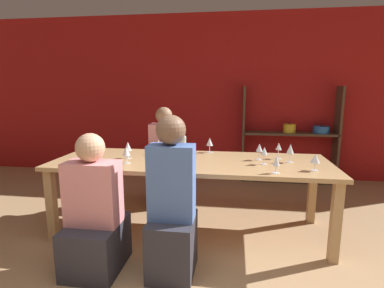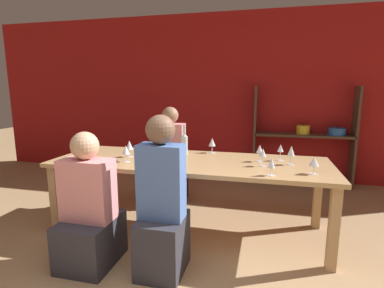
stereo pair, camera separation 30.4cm
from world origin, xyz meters
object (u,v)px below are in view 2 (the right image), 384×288
at_px(wine_bottle_green, 184,143).
at_px(cell_phone, 109,160).
at_px(wine_glass_white_c, 126,151).
at_px(wine_glass_red_b, 280,149).
at_px(wine_glass_white_b, 161,144).
at_px(person_near_b, 89,217).
at_px(wine_glass_empty_a, 87,151).
at_px(wine_glass_red_a, 212,143).
at_px(shelf_unit, 304,150).
at_px(dining_table, 190,168).
at_px(person_near_a, 162,214).
at_px(wine_glass_white_a, 260,150).
at_px(wine_glass_red_e, 271,163).
at_px(wine_glass_white_d, 263,153).
at_px(person_far_a, 171,166).
at_px(wine_glass_red_c, 314,162).
at_px(wine_glass_white_e, 129,146).
at_px(wine_glass_red_d, 291,152).

bearing_deg(wine_bottle_green, cell_phone, -145.51).
distance_m(wine_glass_white_c, wine_glass_red_b, 1.55).
distance_m(wine_glass_white_b, person_near_b, 1.15).
xyz_separation_m(wine_glass_white_c, wine_glass_empty_a, (-0.30, -0.21, 0.02)).
relative_size(wine_glass_red_a, cell_phone, 1.03).
relative_size(shelf_unit, wine_glass_white_c, 9.46).
relative_size(dining_table, person_near_a, 2.14).
xyz_separation_m(wine_glass_white_a, wine_glass_white_b, (-1.09, 0.12, -0.01)).
relative_size(wine_glass_white_b, wine_glass_red_e, 1.04).
distance_m(wine_glass_white_b, wine_glass_white_c, 0.49).
height_order(wine_glass_white_d, wine_glass_red_b, wine_glass_white_d).
distance_m(dining_table, wine_glass_white_d, 0.75).
height_order(wine_glass_red_b, cell_phone, wine_glass_red_b).
xyz_separation_m(person_far_a, person_near_b, (-0.21, -1.59, -0.05)).
relative_size(wine_bottle_green, wine_glass_red_c, 2.19).
relative_size(wine_glass_white_b, cell_phone, 0.99).
height_order(shelf_unit, wine_glass_red_b, shelf_unit).
xyz_separation_m(shelf_unit, wine_glass_white_c, (-1.94, -2.18, 0.33)).
distance_m(wine_bottle_green, wine_glass_white_d, 0.90).
relative_size(wine_glass_red_a, wine_glass_white_c, 1.05).
relative_size(shelf_unit, wine_glass_red_a, 9.01).
xyz_separation_m(wine_bottle_green, person_near_b, (-0.56, -1.02, -0.48)).
relative_size(wine_glass_red_b, wine_glass_empty_a, 0.89).
bearing_deg(shelf_unit, wine_bottle_green, -130.40).
height_order(wine_glass_white_b, person_far_a, person_far_a).
relative_size(wine_glass_white_d, person_near_b, 0.15).
height_order(dining_table, person_near_a, person_near_a).
distance_m(wine_glass_white_a, wine_glass_red_c, 0.58).
bearing_deg(wine_glass_red_c, shelf_unit, 85.00).
bearing_deg(wine_glass_empty_a, person_far_a, 70.49).
bearing_deg(wine_bottle_green, person_near_a, -85.30).
distance_m(dining_table, wine_glass_red_e, 0.90).
xyz_separation_m(dining_table, wine_bottle_green, (-0.12, 0.25, 0.20)).
distance_m(dining_table, wine_glass_red_a, 0.48).
distance_m(wine_glass_white_e, person_near_a, 1.04).
bearing_deg(person_far_a, cell_phone, 72.46).
distance_m(wine_bottle_green, person_near_b, 1.26).
bearing_deg(wine_glass_white_a, wine_glass_empty_a, -161.48).
bearing_deg(person_near_b, wine_glass_red_c, 16.54).
relative_size(wine_glass_white_a, person_near_b, 0.15).
distance_m(wine_glass_empty_a, cell_phone, 0.27).
bearing_deg(wine_glass_white_b, wine_glass_red_d, -7.53).
distance_m(wine_bottle_green, wine_glass_red_d, 1.12).
bearing_deg(shelf_unit, person_far_a, -147.35).
bearing_deg(person_far_a, wine_glass_white_b, 97.00).
height_order(wine_glass_white_a, person_far_a, person_far_a).
distance_m(dining_table, person_near_b, 1.07).
bearing_deg(person_far_a, person_near_b, 82.28).
relative_size(wine_glass_red_d, wine_glass_red_e, 1.17).
relative_size(wine_glass_red_d, wine_glass_white_e, 1.05).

